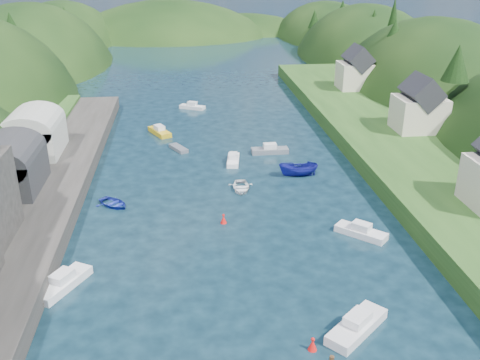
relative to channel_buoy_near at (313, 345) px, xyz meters
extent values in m
plane|color=black|center=(-2.88, 45.08, -0.48)|extent=(600.00, 600.00, 0.00)
ellipsoid|color=black|center=(-47.88, 113.08, -8.91)|extent=(44.00, 75.56, 48.19)
ellipsoid|color=black|center=(-47.88, 155.08, -7.30)|extent=(44.00, 75.56, 39.00)
ellipsoid|color=black|center=(42.12, 70.08, -8.88)|extent=(36.00, 75.56, 48.00)
ellipsoid|color=black|center=(42.12, 113.08, -8.26)|extent=(36.00, 75.56, 44.49)
ellipsoid|color=black|center=(42.12, 155.08, -6.78)|extent=(36.00, 75.56, 36.00)
ellipsoid|color=black|center=(-12.88, 165.08, -10.48)|extent=(80.00, 60.00, 44.00)
ellipsoid|color=black|center=(15.12, 175.08, -12.48)|extent=(70.00, 56.00, 36.00)
cone|color=black|center=(-41.54, 79.87, 7.82)|extent=(5.28, 5.28, 4.92)
cone|color=black|center=(-44.81, 92.10, 11.75)|extent=(4.77, 4.77, 6.37)
cone|color=black|center=(-40.08, 97.24, 8.16)|extent=(4.07, 4.07, 5.30)
cone|color=black|center=(-45.12, 114.83, 9.58)|extent=(4.56, 4.56, 8.70)
cone|color=black|center=(-44.01, 120.96, 7.34)|extent=(4.75, 4.75, 4.96)
cone|color=black|center=(-40.64, 128.66, 8.75)|extent=(4.27, 4.27, 7.76)
cone|color=black|center=(31.40, 44.03, 11.69)|extent=(4.07, 4.07, 5.37)
cone|color=black|center=(37.25, 52.25, 7.99)|extent=(3.40, 3.40, 6.41)
cone|color=black|center=(38.07, 71.23, 10.45)|extent=(4.94, 4.94, 7.80)
cone|color=black|center=(33.09, 73.16, 11.51)|extent=(5.25, 5.25, 5.88)
cone|color=black|center=(38.60, 88.49, 12.80)|extent=(3.36, 3.36, 9.62)
cone|color=black|center=(38.51, 100.50, 10.28)|extent=(4.57, 4.57, 7.20)
cone|color=black|center=(37.71, 113.78, 8.77)|extent=(3.59, 3.59, 6.63)
cone|color=black|center=(36.62, 121.38, 11.28)|extent=(4.14, 4.14, 6.33)
cone|color=black|center=(32.06, 134.75, 7.87)|extent=(3.83, 3.83, 5.40)
cube|color=#2D2D30|center=(-28.88, 28.08, 3.52)|extent=(7.00, 9.00, 4.00)
cylinder|color=#2D2D30|center=(-28.88, 28.08, 5.52)|extent=(7.00, 9.00, 7.00)
cube|color=#B2B2A8|center=(-28.88, 40.08, 3.52)|extent=(7.00, 9.00, 4.00)
cylinder|color=#B2B2A8|center=(-28.88, 40.08, 5.52)|extent=(7.00, 9.00, 7.00)
cube|color=#234719|center=(22.12, 35.08, 0.72)|extent=(16.00, 120.00, 2.40)
cube|color=beige|center=(26.12, 43.08, 4.42)|extent=(7.00, 6.00, 5.00)
cube|color=black|center=(26.12, 43.08, 7.76)|extent=(5.15, 6.24, 5.15)
cube|color=beige|center=(25.12, 70.08, 4.42)|extent=(7.00, 6.00, 5.00)
cube|color=black|center=(25.12, 70.08, 7.76)|extent=(5.15, 6.24, 5.15)
cone|color=red|center=(0.00, 0.00, -0.03)|extent=(0.70, 0.70, 0.90)
sphere|color=red|center=(0.00, 0.00, 0.47)|extent=(0.30, 0.30, 0.30)
cone|color=red|center=(-4.93, 20.75, -0.03)|extent=(0.70, 0.70, 0.90)
sphere|color=red|center=(-4.93, 20.75, 0.47)|extent=(0.30, 0.30, 0.30)
cube|color=silver|center=(9.02, 16.46, -0.14)|extent=(5.11, 4.94, 0.75)
cube|color=silver|center=(9.02, 16.46, 0.62)|extent=(2.21, 2.18, 0.70)
imported|color=silver|center=(-2.08, 29.38, -0.18)|extent=(3.35, 4.53, 0.91)
cube|color=silver|center=(3.90, 1.71, -0.09)|extent=(5.91, 5.61, 0.86)
cube|color=silver|center=(3.90, 1.71, 0.73)|extent=(2.54, 2.49, 0.70)
imported|color=navy|center=(5.84, 32.82, 0.38)|extent=(5.21, 1.96, 2.01)
cube|color=white|center=(-2.15, 38.69, -0.18)|extent=(2.21, 4.90, 0.66)
cube|color=silver|center=(-2.15, 38.69, 0.53)|extent=(1.32, 1.79, 0.70)
cube|color=gold|center=(-12.75, 52.59, -0.14)|extent=(3.99, 5.65, 0.76)
cube|color=silver|center=(-12.75, 52.59, 0.63)|extent=(1.96, 2.25, 0.70)
imported|color=#1C2B9B|center=(-17.26, 26.43, -0.19)|extent=(5.15, 5.16, 0.88)
cube|color=#53575F|center=(-9.73, 44.66, -0.23)|extent=(2.96, 4.08, 0.55)
cube|color=silver|center=(-7.11, 67.20, -0.18)|extent=(4.95, 3.58, 0.67)
cube|color=silver|center=(-7.11, 67.20, 0.54)|extent=(1.99, 1.74, 0.70)
cube|color=slate|center=(3.55, 41.93, -0.14)|extent=(5.39, 1.81, 0.75)
cube|color=silver|center=(3.55, 41.93, 0.62)|extent=(1.89, 1.26, 0.70)
cube|color=white|center=(-19.88, 10.20, -0.11)|extent=(4.55, 5.98, 0.81)
cube|color=silver|center=(-19.88, 10.20, 0.68)|extent=(2.17, 2.43, 0.70)
camera|label=1|loc=(-8.71, -30.65, 26.64)|focal=40.00mm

